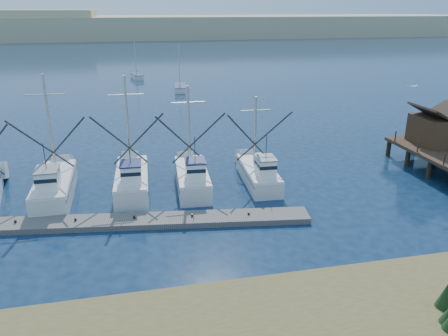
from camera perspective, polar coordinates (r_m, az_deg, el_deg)
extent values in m
plane|color=#0C1D36|center=(27.53, 3.68, -10.83)|extent=(500.00, 500.00, 0.00)
cube|color=#68615D|center=(31.74, -17.02, -6.86)|extent=(30.51, 6.17, 0.41)
cube|color=#4C331E|center=(45.96, 26.12, 4.46)|extent=(4.00, 4.00, 2.60)
cube|color=tan|center=(232.88, -11.21, 17.65)|extent=(360.00, 60.00, 10.00)
cube|color=silver|center=(36.94, -21.19, -2.44)|extent=(2.69, 8.50, 1.60)
cube|color=white|center=(34.40, -21.99, -1.42)|extent=(1.54, 2.08, 1.50)
cylinder|color=#B7B2A8|center=(36.88, -21.83, 5.26)|extent=(0.22, 0.22, 7.91)
cube|color=silver|center=(36.25, -11.91, -1.84)|extent=(2.87, 8.25, 1.64)
cube|color=white|center=(33.74, -12.02, -0.68)|extent=(1.55, 2.05, 1.50)
cylinder|color=#B7B2A8|center=(36.16, -12.48, 5.77)|extent=(0.22, 0.22, 7.59)
cube|color=silver|center=(36.27, -4.17, -1.53)|extent=(2.93, 7.65, 1.53)
cube|color=white|center=(33.95, -3.76, -0.33)|extent=(1.55, 1.92, 1.50)
cylinder|color=#B7B2A8|center=(36.17, -4.63, 5.36)|extent=(0.22, 0.22, 6.81)
cube|color=silver|center=(37.48, 4.49, -0.96)|extent=(2.75, 7.67, 1.34)
cube|color=white|center=(35.25, 5.44, 0.08)|extent=(1.47, 1.91, 1.50)
cylinder|color=#B7B2A8|center=(37.52, 4.07, 4.89)|extent=(0.22, 0.22, 5.88)
cube|color=silver|center=(80.48, -5.74, 10.34)|extent=(2.65, 6.87, 0.90)
cylinder|color=#B7B2A8|center=(80.18, -5.87, 13.23)|extent=(0.12, 0.12, 7.20)
cube|color=silver|center=(95.69, -11.33, 11.63)|extent=(2.69, 5.70, 0.90)
cylinder|color=#B7B2A8|center=(95.49, -11.51, 14.06)|extent=(0.12, 0.12, 7.20)
sphere|color=white|center=(38.93, 23.34, 9.77)|extent=(0.18, 0.18, 0.18)
cube|color=white|center=(38.78, 23.02, 9.81)|extent=(0.43, 0.11, 0.12)
cube|color=white|center=(39.08, 23.66, 9.79)|extent=(0.43, 0.11, 0.12)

